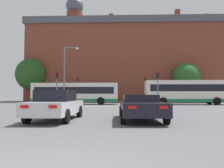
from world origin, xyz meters
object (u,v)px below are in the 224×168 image
at_px(car_roadster_right, 141,107).
at_px(traffic_light_near_left, 57,83).
at_px(pedestrian_waiting, 80,96).
at_px(bus_crossing_lead, 75,93).
at_px(car_saloon_left, 57,105).
at_px(traffic_light_near_right, 158,83).
at_px(bus_crossing_trailing, 187,92).
at_px(street_lamp_junction, 67,70).
at_px(pedestrian_walking_east, 101,97).
at_px(traffic_light_far_right, 145,85).
at_px(traffic_light_far_left, 78,85).

xyz_separation_m(car_roadster_right, traffic_light_near_left, (-8.21, 13.95, 2.04)).
bearing_deg(pedestrian_waiting, bus_crossing_lead, -148.23).
relative_size(car_saloon_left, bus_crossing_lead, 0.41).
height_order(traffic_light_near_right, pedestrian_waiting, traffic_light_near_right).
xyz_separation_m(car_roadster_right, pedestrian_waiting, (-7.45, 24.91, 0.43)).
bearing_deg(bus_crossing_trailing, bus_crossing_lead, -91.11).
distance_m(car_roadster_right, pedestrian_waiting, 26.01).
relative_size(car_roadster_right, pedestrian_waiting, 2.59).
distance_m(car_saloon_left, street_lamp_junction, 17.89).
relative_size(traffic_light_near_right, pedestrian_walking_east, 2.29).
xyz_separation_m(bus_crossing_trailing, pedestrian_walking_east, (-12.00, 5.82, -0.73)).
distance_m(traffic_light_near_left, traffic_light_near_right, 11.48).
height_order(car_roadster_right, pedestrian_walking_east, pedestrian_walking_east).
bearing_deg(bus_crossing_trailing, pedestrian_waiting, -111.66).
distance_m(car_roadster_right, traffic_light_near_right, 14.20).
distance_m(bus_crossing_lead, pedestrian_waiting, 5.89).
xyz_separation_m(car_roadster_right, pedestrian_walking_east, (-3.97, 24.59, 0.34)).
xyz_separation_m(bus_crossing_lead, traffic_light_near_left, (-1.14, -5.11, 1.14)).
xyz_separation_m(traffic_light_near_left, pedestrian_waiting, (0.76, 10.96, -1.61)).
bearing_deg(bus_crossing_trailing, traffic_light_far_right, -140.63).
distance_m(bus_crossing_trailing, traffic_light_far_left, 16.84).
height_order(car_saloon_left, pedestrian_walking_east, pedestrian_walking_east).
bearing_deg(traffic_light_near_right, traffic_light_far_left, 135.95).
height_order(car_roadster_right, traffic_light_near_left, traffic_light_near_left).
bearing_deg(traffic_light_far_left, street_lamp_junction, -90.34).
bearing_deg(traffic_light_far_left, bus_crossing_lead, -82.16).
distance_m(traffic_light_far_right, street_lamp_junction, 13.50).
relative_size(car_roadster_right, traffic_light_near_right, 1.22).
relative_size(car_roadster_right, pedestrian_walking_east, 2.79).
relative_size(car_saloon_left, traffic_light_far_right, 1.13).
distance_m(car_roadster_right, bus_crossing_lead, 20.35).
height_order(bus_crossing_lead, traffic_light_far_left, traffic_light_far_left).
relative_size(bus_crossing_trailing, street_lamp_junction, 1.46).
xyz_separation_m(bus_crossing_trailing, traffic_light_far_left, (-15.83, 5.63, 1.12)).
bearing_deg(pedestrian_waiting, pedestrian_walking_east, -67.28).
distance_m(traffic_light_far_right, pedestrian_waiting, 10.79).
bearing_deg(car_saloon_left, bus_crossing_lead, 99.34).
relative_size(bus_crossing_lead, bus_crossing_trailing, 1.05).
relative_size(traffic_light_far_right, traffic_light_near_right, 1.09).
xyz_separation_m(traffic_light_near_left, pedestrian_walking_east, (4.24, 10.64, -1.70)).
xyz_separation_m(car_saloon_left, traffic_light_near_left, (-4.04, 13.95, 1.94)).
height_order(car_saloon_left, street_lamp_junction, street_lamp_junction).
relative_size(traffic_light_near_left, pedestrian_walking_east, 2.35).
bearing_deg(traffic_light_far_right, car_roadster_right, -97.38).
xyz_separation_m(traffic_light_near_right, pedestrian_walking_east, (-7.24, 10.91, -1.63)).
height_order(car_roadster_right, street_lamp_junction, street_lamp_junction).
relative_size(car_roadster_right, traffic_light_near_left, 1.19).
distance_m(traffic_light_near_left, pedestrian_waiting, 11.11).
distance_m(bus_crossing_trailing, pedestrian_waiting, 16.67).
height_order(traffic_light_near_right, pedestrian_walking_east, traffic_light_near_right).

